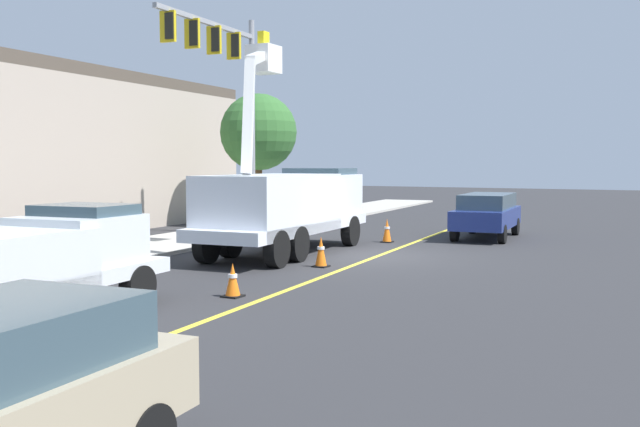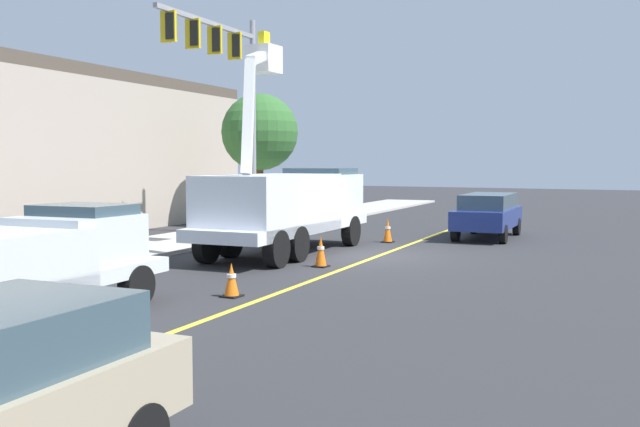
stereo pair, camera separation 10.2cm
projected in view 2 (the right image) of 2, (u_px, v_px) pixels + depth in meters
The scene contains 12 objects.
ground at pixel (378, 256), 21.98m from camera, with size 120.00×120.00×0.00m, color #2D2D30.
sidewalk_far_side at pixel (170, 243), 25.07m from camera, with size 60.00×3.60×0.12m, color #B2ADA3.
lane_centre_stripe at pixel (378, 256), 21.98m from camera, with size 50.00×0.16×0.01m, color yellow.
utility_bucket_truck at pixel (287, 203), 22.58m from camera, with size 8.36×3.29×7.17m.
service_pickup_truck at pixel (27, 261), 12.87m from camera, with size 5.74×2.52×2.06m.
passing_minivan at pixel (488, 213), 27.12m from camera, with size 4.93×2.25×1.69m.
traffic_cone_mid_front at pixel (232, 280), 15.29m from camera, with size 0.40×0.40×0.74m.
traffic_cone_mid_rear at pixel (321, 252), 19.67m from camera, with size 0.40×0.40×0.85m.
traffic_cone_trailing at pixel (388, 231), 25.69m from camera, with size 0.40×0.40×0.86m.
traffic_signal_mast at pixel (226, 73), 26.25m from camera, with size 6.38×0.88×8.47m.
commercial_building_backdrop at pixel (37, 151), 29.91m from camera, with size 21.09×8.97×6.71m.
street_tree_right at pixel (260, 133), 31.96m from camera, with size 3.45×3.45×5.98m.
Camera 2 is at (-20.14, -8.60, 2.90)m, focal length 39.95 mm.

